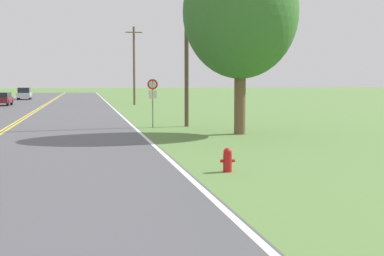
{
  "coord_description": "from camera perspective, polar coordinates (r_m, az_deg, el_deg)",
  "views": [
    {
      "loc": [
        4.07,
        -1.37,
        2.54
      ],
      "look_at": [
        6.98,
        13.01,
        1.25
      ],
      "focal_mm": 50.0,
      "sensor_mm": 36.0,
      "label": 1
    }
  ],
  "objects": [
    {
      "name": "fire_hydrant",
      "position": [
        15.03,
        3.81,
        -3.39
      ],
      "size": [
        0.41,
        0.25,
        0.68
      ],
      "color": "red",
      "rests_on": "ground"
    },
    {
      "name": "traffic_sign",
      "position": [
        29.38,
        -4.22,
        3.98
      ],
      "size": [
        0.6,
        0.1,
        2.67
      ],
      "color": "gray",
      "rests_on": "ground"
    },
    {
      "name": "utility_pole_midground",
      "position": [
        30.09,
        -0.58,
        9.5
      ],
      "size": [
        1.8,
        0.24,
        9.47
      ],
      "color": "brown",
      "rests_on": "ground"
    },
    {
      "name": "utility_pole_far",
      "position": [
        57.86,
        -6.2,
        6.75
      ],
      "size": [
        1.8,
        0.24,
        8.33
      ],
      "color": "brown",
      "rests_on": "ground"
    },
    {
      "name": "tree_mid_treeline",
      "position": [
        25.93,
        5.2,
        12.18
      ],
      "size": [
        5.48,
        5.48,
        8.96
      ],
      "color": "brown",
      "rests_on": "ground"
    },
    {
      "name": "car_maroon_hatchback_approaching",
      "position": [
        59.3,
        -19.65,
        2.99
      ],
      "size": [
        1.97,
        3.58,
        1.38
      ],
      "rotation": [
        0.0,
        0.0,
        1.53
      ],
      "color": "black",
      "rests_on": "ground"
    },
    {
      "name": "car_silver_van_mid_near",
      "position": [
        77.93,
        -17.46,
        3.55
      ],
      "size": [
        1.89,
        4.52,
        1.65
      ],
      "rotation": [
        0.0,
        0.0,
        1.61
      ],
      "color": "black",
      "rests_on": "ground"
    }
  ]
}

